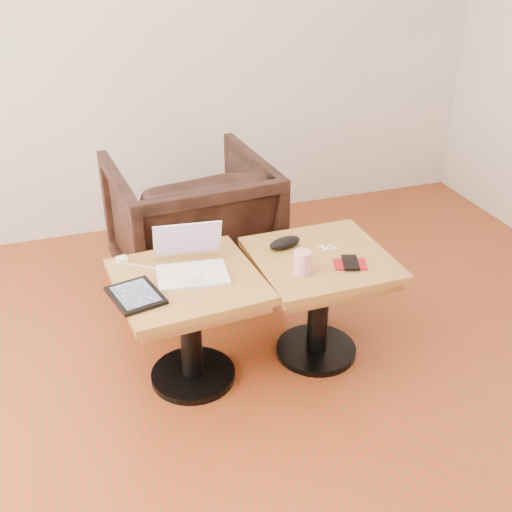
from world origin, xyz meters
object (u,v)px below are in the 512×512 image
object	(u,v)px
side_table_right	(320,282)
striped_cup	(302,262)
armchair	(191,224)
laptop	(191,263)
side_table_left	(189,304)

from	to	relation	value
side_table_right	striped_cup	xyz separation A→B (m)	(-0.14, -0.10, 0.18)
armchair	laptop	bearing A→B (deg)	72.76
striped_cup	side_table_right	bearing A→B (deg)	37.57
striped_cup	armchair	size ratio (longest dim) A/B	0.12
laptop	striped_cup	bearing A→B (deg)	-13.00
armchair	striped_cup	bearing A→B (deg)	101.82
side_table_left	striped_cup	size ratio (longest dim) A/B	6.41
side_table_right	striped_cup	size ratio (longest dim) A/B	6.05
laptop	armchair	world-z (taller)	armchair
side_table_left	side_table_right	bearing A→B (deg)	-5.27
side_table_right	side_table_left	bearing A→B (deg)	178.39
side_table_left	striped_cup	distance (m)	0.52
laptop	armchair	size ratio (longest dim) A/B	0.40
striped_cup	armchair	xyz separation A→B (m)	(-0.27, 0.93, -0.21)
laptop	striped_cup	size ratio (longest dim) A/B	3.29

